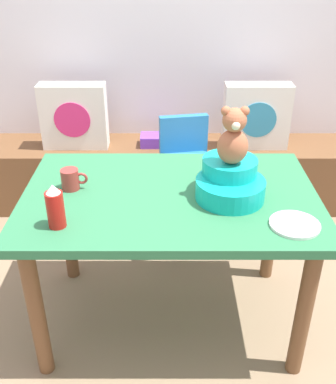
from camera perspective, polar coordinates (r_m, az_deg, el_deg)
The scene contains 13 objects.
ground_plane at distance 2.46m, azimuth 0.01°, elevation -15.32°, with size 8.00×8.00×0.00m, color #8C7256.
back_wall at distance 3.22m, azimuth -0.12°, elevation 21.78°, with size 4.40×0.10×2.60m, color silver.
window_bench at distance 3.28m, azimuth -0.09°, elevation 2.26°, with size 2.60×0.44×0.46m, color brown.
pillow_floral_left at distance 3.15m, azimuth -12.04°, elevation 9.31°, with size 0.44×0.15×0.44m.
pillow_floral_right at distance 3.14m, azimuth 10.84°, elevation 9.39°, with size 0.44×0.15×0.44m.
book_stack at distance 3.17m, azimuth -1.91°, elevation 6.56°, with size 0.20×0.14×0.08m, color purple.
dining_table at distance 2.06m, azimuth 0.01°, elevation -2.75°, with size 1.31×0.85×0.74m.
highchair at distance 2.76m, azimuth 2.20°, elevation 3.48°, with size 0.37×0.49×0.79m.
infant_seat_teal at distance 1.97m, azimuth 7.58°, elevation 1.34°, with size 0.30×0.33×0.16m.
teddy_bear at distance 1.88m, azimuth 7.99°, elevation 6.88°, with size 0.13×0.12×0.25m.
ketchup_bottle at distance 1.79m, azimuth -14.29°, elevation -1.89°, with size 0.07×0.07×0.18m.
coffee_mug at distance 2.07m, azimuth -12.43°, elevation 1.55°, with size 0.12×0.08×0.09m.
dinner_plate_near at distance 1.85m, azimuth 15.47°, elevation -3.94°, with size 0.20×0.20×0.01m, color white.
Camera 1 is at (-0.01, -1.74, 1.73)m, focal length 42.22 mm.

